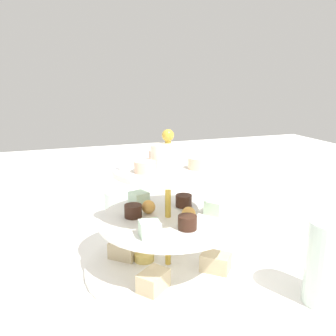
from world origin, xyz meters
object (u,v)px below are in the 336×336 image
object	(u,v)px
water_glass_short_left	(117,205)
butter_knife_right	(269,224)
teacup_with_saucer	(174,204)
water_glass_tall_right	(329,263)
tiered_serving_stand	(168,230)

from	to	relation	value
water_glass_short_left	butter_knife_right	size ratio (longest dim) A/B	0.43
water_glass_short_left	teacup_with_saucer	bearing A→B (deg)	177.63
water_glass_short_left	water_glass_tall_right	bearing A→B (deg)	118.17
water_glass_tall_right	tiered_serving_stand	bearing A→B (deg)	-41.69
teacup_with_saucer	water_glass_tall_right	bearing A→B (deg)	101.66
water_glass_tall_right	water_glass_short_left	world-z (taller)	water_glass_tall_right
butter_knife_right	tiered_serving_stand	bearing A→B (deg)	91.26
water_glass_tall_right	water_glass_short_left	distance (m)	0.48
teacup_with_saucer	tiered_serving_stand	bearing A→B (deg)	66.97
water_glass_short_left	butter_knife_right	bearing A→B (deg)	156.06
tiered_serving_stand	water_glass_tall_right	world-z (taller)	tiered_serving_stand
water_glass_tall_right	butter_knife_right	size ratio (longest dim) A/B	0.76
water_glass_short_left	tiered_serving_stand	bearing A→B (deg)	97.99
water_glass_tall_right	butter_knife_right	bearing A→B (deg)	-108.48
tiered_serving_stand	water_glass_tall_right	distance (m)	0.26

